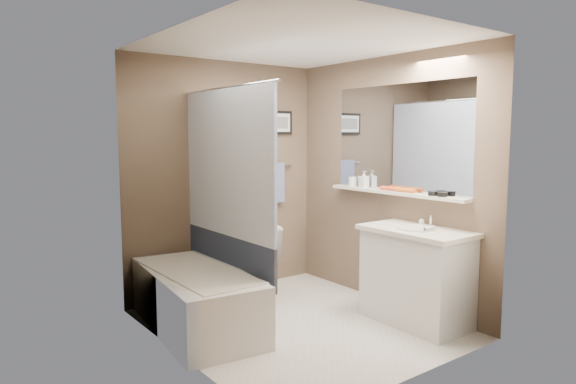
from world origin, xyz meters
TOP-DOWN VIEW (x-y plane):
  - ground at (0.00, 0.00)m, footprint 2.50×2.50m
  - ceiling at (0.00, 0.00)m, footprint 2.20×2.50m
  - wall_back at (0.00, 1.23)m, footprint 2.20×0.04m
  - wall_front at (0.00, -1.23)m, footprint 2.20×0.04m
  - wall_left at (-1.08, 0.00)m, footprint 0.04×2.50m
  - wall_right at (1.08, 0.00)m, footprint 0.04×2.50m
  - tile_surround at (-1.09, 0.50)m, footprint 0.02×1.55m
  - curtain_rod at (-0.40, 0.50)m, footprint 0.02×1.55m
  - curtain_upper at (-0.40, 0.50)m, footprint 0.03×1.45m
  - curtain_lower at (-0.40, 0.50)m, footprint 0.03×1.45m
  - mirror at (1.09, -0.15)m, footprint 0.02×1.60m
  - shelf at (1.04, -0.15)m, footprint 0.12×1.60m
  - towel_bar at (0.55, 1.22)m, footprint 0.60×0.02m
  - towel at (0.55, 1.20)m, footprint 0.34×0.05m
  - art_frame at (0.55, 1.23)m, footprint 0.62×0.02m
  - art_mat at (0.55, 1.22)m, footprint 0.56×0.00m
  - art_image at (0.55, 1.22)m, footprint 0.50×0.00m
  - door at (0.55, -1.24)m, footprint 0.80×0.02m
  - door_handle at (0.22, -1.19)m, footprint 0.10×0.02m
  - bathtub at (-0.75, 0.45)m, footprint 0.87×1.57m
  - tub_rim at (-0.75, 0.45)m, footprint 0.56×1.36m
  - toilet at (0.03, 0.90)m, footprint 0.51×0.81m
  - vanity at (0.85, -0.58)m, footprint 0.52×0.91m
  - countertop at (0.84, -0.58)m, footprint 0.54×0.96m
  - sink_basin at (0.83, -0.58)m, footprint 0.34×0.34m
  - faucet_spout at (1.03, -0.58)m, footprint 0.02×0.02m
  - faucet_knob at (1.03, -0.48)m, footprint 0.05×0.05m
  - candle_bowl_near at (1.04, -0.69)m, footprint 0.09×0.09m
  - candle_bowl_far at (1.04, -0.60)m, footprint 0.09×0.09m
  - hair_brush_front at (1.04, -0.29)m, footprint 0.05×0.22m
  - hair_brush_back at (1.04, -0.11)m, footprint 0.07×0.22m
  - pink_comb at (1.04, 0.01)m, footprint 0.04×0.16m
  - glass_jar at (1.04, 0.41)m, footprint 0.08×0.08m
  - soap_bottle at (1.04, 0.25)m, footprint 0.08×0.08m

SIDE VIEW (x-z plane):
  - ground at x=0.00m, z-range 0.00..0.00m
  - bathtub at x=-0.75m, z-range 0.00..0.50m
  - toilet at x=0.03m, z-range 0.00..0.78m
  - vanity at x=0.85m, z-range 0.00..0.80m
  - tub_rim at x=-0.75m, z-range 0.49..0.51m
  - curtain_lower at x=-0.40m, z-range 0.40..0.76m
  - countertop at x=0.84m, z-range 0.80..0.84m
  - sink_basin at x=0.83m, z-range 0.84..0.86m
  - faucet_knob at x=1.03m, z-range 0.84..0.90m
  - faucet_spout at x=1.03m, z-range 0.84..0.94m
  - tile_surround at x=-1.09m, z-range 0.00..2.00m
  - door at x=0.55m, z-range 0.00..2.00m
  - door_handle at x=0.22m, z-range 0.99..1.01m
  - shelf at x=1.04m, z-range 1.09..1.11m
  - pink_comb at x=1.04m, z-range 1.11..1.12m
  - towel at x=0.55m, z-range 0.90..1.34m
  - candle_bowl_near at x=1.04m, z-range 1.11..1.16m
  - candle_bowl_far at x=1.04m, z-range 1.11..1.16m
  - hair_brush_front at x=1.04m, z-range 1.12..1.16m
  - hair_brush_back at x=1.04m, z-range 1.12..1.16m
  - glass_jar at x=1.04m, z-range 1.11..1.22m
  - wall_back at x=0.00m, z-range 0.00..2.40m
  - wall_front at x=0.00m, z-range 0.00..2.40m
  - wall_left at x=-1.08m, z-range 0.00..2.40m
  - wall_right at x=1.08m, z-range 0.00..2.40m
  - soap_bottle at x=1.04m, z-range 1.11..1.29m
  - towel_bar at x=0.55m, z-range 1.29..1.31m
  - curtain_upper at x=-0.40m, z-range 0.76..2.04m
  - mirror at x=1.09m, z-range 1.12..2.12m
  - art_frame at x=0.55m, z-range 1.65..1.91m
  - art_mat at x=0.55m, z-range 1.68..1.88m
  - art_image at x=0.55m, z-range 1.72..1.84m
  - curtain_rod at x=-0.40m, z-range 2.04..2.06m
  - ceiling at x=0.00m, z-range 2.36..2.40m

